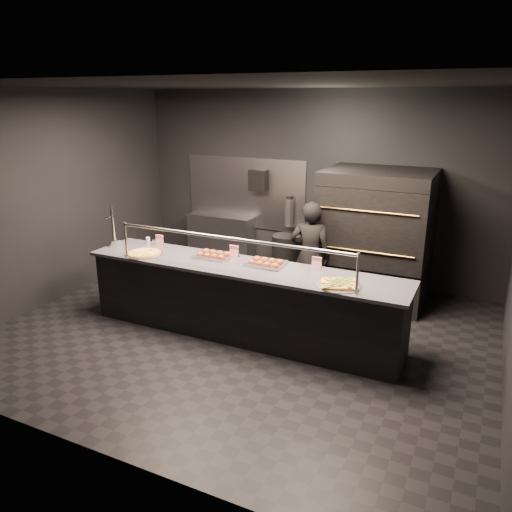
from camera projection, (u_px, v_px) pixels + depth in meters
name	position (u px, v px, depth m)	size (l,w,h in m)	color
room	(241.00, 218.00, 5.94)	(6.04, 6.00, 3.00)	black
service_counter	(242.00, 300.00, 6.20)	(4.10, 0.78, 1.37)	black
pizza_oven	(376.00, 236.00, 7.19)	(1.50, 1.23, 1.91)	black
prep_shelf	(221.00, 240.00, 8.86)	(1.20, 0.35, 0.90)	#99999E
towel_dispenser	(259.00, 180.00, 8.29)	(0.30, 0.20, 0.35)	black
fire_extinguisher	(289.00, 212.00, 8.23)	(0.14, 0.14, 0.51)	#B2B2B7
beer_tap	(114.00, 234.00, 6.80)	(0.15, 0.22, 0.60)	silver
round_pizza	(144.00, 253.00, 6.48)	(0.50, 0.50, 0.03)	silver
slider_tray_a	(214.00, 255.00, 6.37)	(0.52, 0.44, 0.07)	silver
slider_tray_b	(266.00, 263.00, 6.07)	(0.46, 0.35, 0.07)	silver
square_pizza	(339.00, 284.00, 5.40)	(0.49, 0.49, 0.05)	silver
condiment_jar	(150.00, 241.00, 6.92)	(0.14, 0.06, 0.10)	silver
tent_cards	(233.00, 251.00, 6.39)	(2.40, 0.04, 0.15)	white
trash_bin	(286.00, 258.00, 8.12)	(0.45, 0.45, 0.75)	black
worker	(310.00, 256.00, 6.93)	(0.56, 0.37, 1.54)	black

